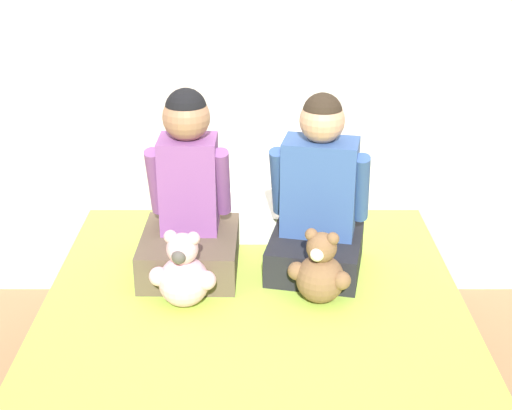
# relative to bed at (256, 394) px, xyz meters

# --- Properties ---
(wall_behind_bed) EXTENTS (8.00, 0.06, 2.50)m
(wall_behind_bed) POSITION_rel_bed_xyz_m (0.00, 1.05, 1.03)
(wall_behind_bed) COLOR beige
(wall_behind_bed) RESTS_ON ground_plane
(bed) EXTENTS (1.43, 1.90, 0.44)m
(bed) POSITION_rel_bed_xyz_m (0.00, 0.00, 0.00)
(bed) COLOR brown
(bed) RESTS_ON ground_plane
(child_on_left) EXTENTS (0.35, 0.39, 0.66)m
(child_on_left) POSITION_rel_bed_xyz_m (-0.23, 0.45, 0.47)
(child_on_left) COLOR brown
(child_on_left) RESTS_ON bed
(child_on_right) EXTENTS (0.39, 0.40, 0.65)m
(child_on_right) POSITION_rel_bed_xyz_m (0.23, 0.45, 0.48)
(child_on_right) COLOR black
(child_on_right) RESTS_ON bed
(teddy_bear_held_by_left_child) EXTENTS (0.22, 0.17, 0.27)m
(teddy_bear_held_by_left_child) POSITION_rel_bed_xyz_m (-0.23, 0.19, 0.34)
(teddy_bear_held_by_left_child) COLOR #DBA3B2
(teddy_bear_held_by_left_child) RESTS_ON bed
(teddy_bear_held_by_right_child) EXTENTS (0.20, 0.16, 0.26)m
(teddy_bear_held_by_right_child) POSITION_rel_bed_xyz_m (0.22, 0.21, 0.33)
(teddy_bear_held_by_right_child) COLOR brown
(teddy_bear_held_by_right_child) RESTS_ON bed
(pillow_at_headboard) EXTENTS (0.58, 0.30, 0.11)m
(pillow_at_headboard) POSITION_rel_bed_xyz_m (0.00, 0.77, 0.28)
(pillow_at_headboard) COLOR silver
(pillow_at_headboard) RESTS_ON bed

